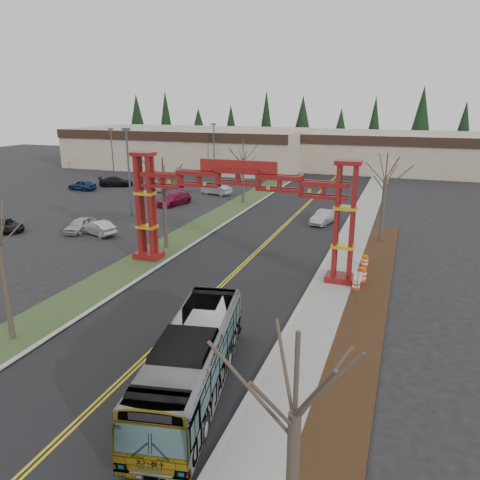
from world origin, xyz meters
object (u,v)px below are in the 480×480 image
at_px(bare_tree_right_near, 295,416).
at_px(light_pole_far, 214,147).
at_px(bare_tree_median_mid, 163,184).
at_px(barrel_mid, 362,275).
at_px(parked_car_near_a, 80,225).
at_px(barrel_north, 365,261).
at_px(parked_car_near_c, 7,225).
at_px(bare_tree_right_far, 386,179).
at_px(gateway_arch, 238,195).
at_px(parked_car_mid_a, 174,199).
at_px(light_pole_mid, 112,152).
at_px(bare_tree_median_far, 243,159).
at_px(barrel_south, 356,284).
at_px(retail_building_east, 400,152).
at_px(transit_bus, 192,361).
at_px(parked_car_mid_b, 82,185).
at_px(parked_car_far_c, 116,182).
at_px(parked_car_far_a, 216,189).
at_px(light_pole_near, 128,166).
at_px(parked_car_near_b, 98,228).
at_px(parked_car_far_b, 158,185).
at_px(retail_building_west, 190,147).
at_px(street_sign, 358,281).
at_px(silver_sedan, 324,217).

height_order(bare_tree_right_near, light_pole_far, light_pole_far).
relative_size(bare_tree_median_mid, barrel_mid, 7.28).
xyz_separation_m(parked_car_near_a, barrel_north, (28.24, -1.09, -0.22)).
xyz_separation_m(parked_car_near_c, bare_tree_right_far, (36.13, 8.87, 5.39)).
relative_size(gateway_arch, parked_car_near_c, 4.06).
xyz_separation_m(parked_car_mid_a, light_pole_mid, (-16.60, 11.27, 4.25)).
xyz_separation_m(bare_tree_median_mid, light_pole_far, (-11.72, 38.95, -0.56)).
height_order(bare_tree_median_far, barrel_south, bare_tree_median_far).
distance_m(retail_building_east, transit_bus, 78.03).
bearing_deg(retail_building_east, bare_tree_right_far, -90.00).
bearing_deg(bare_tree_median_mid, parked_car_mid_b, 140.30).
relative_size(parked_car_mid_b, light_pole_far, 0.48).
bearing_deg(parked_car_far_c, transit_bus, -165.10).
height_order(parked_car_far_a, light_pole_near, light_pole_near).
relative_size(bare_tree_median_mid, bare_tree_right_far, 0.98).
height_order(retail_building_east, light_pole_far, light_pole_far).
distance_m(parked_car_near_b, parked_car_mid_b, 25.91).
height_order(parked_car_near_a, barrel_mid, parked_car_near_a).
bearing_deg(parked_car_far_b, transit_bus, -80.72).
bearing_deg(retail_building_east, parked_car_near_b, -114.92).
bearing_deg(gateway_arch, barrel_south, -6.85).
xyz_separation_m(transit_bus, light_pole_near, (-21.51, 28.79, 4.14)).
distance_m(retail_building_east, parked_car_far_c, 52.57).
xyz_separation_m(parked_car_far_a, bare_tree_right_near, (23.49, -51.54, 5.17)).
xyz_separation_m(retail_building_west, bare_tree_median_mid, (22.00, -50.90, 2.08)).
bearing_deg(parked_car_near_a, parked_car_mid_a, 71.05).
bearing_deg(bare_tree_median_mid, parked_car_far_a, 102.44).
bearing_deg(barrel_north, barrel_south, -91.15).
relative_size(retail_building_east, parked_car_far_c, 7.38).
relative_size(transit_bus, light_pole_near, 1.16).
relative_size(parked_car_near_a, bare_tree_median_mid, 0.51).
distance_m(parked_car_near_c, parked_car_far_c, 26.40).
distance_m(bare_tree_right_far, light_pole_far, 42.48).
distance_m(parked_car_far_a, barrel_north, 33.06).
bearing_deg(light_pole_near, barrel_south, -27.48).
relative_size(parked_car_near_b, street_sign, 1.83).
bearing_deg(bare_tree_median_far, retail_building_east, 64.74).
distance_m(parked_car_mid_a, bare_tree_median_mid, 19.13).
distance_m(retail_building_west, bare_tree_median_far, 37.38).
bearing_deg(parked_car_near_b, parked_car_mid_a, -163.63).
distance_m(parked_car_far_c, light_pole_near, 20.92).
distance_m(parked_car_far_b, light_pole_far, 14.82).
height_order(parked_car_far_c, barrel_north, parked_car_far_c).
bearing_deg(parked_car_near_c, parked_car_mid_b, 41.31).
bearing_deg(barrel_mid, light_pole_mid, 144.10).
distance_m(transit_bus, parked_car_far_b, 51.56).
xyz_separation_m(silver_sedan, parked_car_far_b, (-26.87, 11.60, -0.04)).
height_order(parked_car_near_c, parked_car_far_c, parked_car_far_c).
bearing_deg(gateway_arch, silver_sedan, 77.24).
distance_m(bare_tree_median_far, barrel_north, 26.81).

